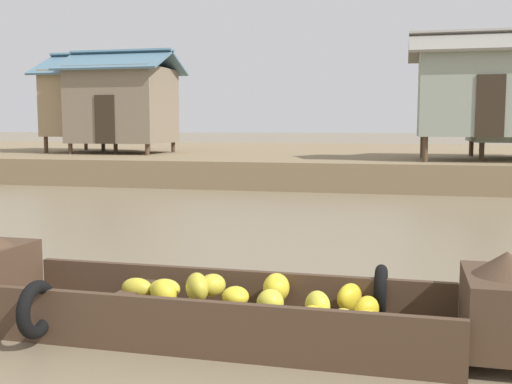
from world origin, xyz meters
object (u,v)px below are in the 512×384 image
banana_boat (222,303)px  stilt_house_left (98,103)px  stilt_house_mid_left (123,104)px  stilt_house_mid_right (485,92)px

banana_boat → stilt_house_left: stilt_house_left is taller
stilt_house_mid_left → stilt_house_mid_right: size_ratio=0.91×
banana_boat → stilt_house_mid_left: 19.66m
banana_boat → stilt_house_mid_right: bearing=75.0°
stilt_house_left → stilt_house_mid_right: size_ratio=0.89×
stilt_house_left → stilt_house_mid_right: bearing=-12.3°
stilt_house_left → stilt_house_mid_left: size_ratio=0.97×
stilt_house_left → banana_boat: bearing=-59.5°
stilt_house_mid_left → stilt_house_mid_right: 13.39m
stilt_house_mid_right → stilt_house_left: bearing=167.7°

